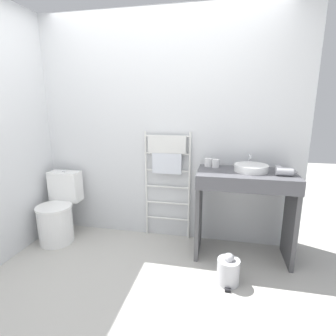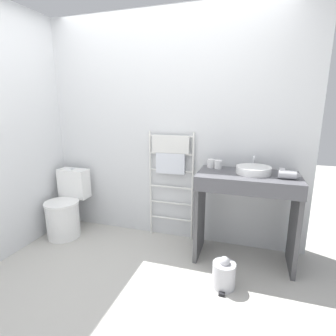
{
  "view_description": "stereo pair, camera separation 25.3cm",
  "coord_description": "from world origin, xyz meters",
  "px_view_note": "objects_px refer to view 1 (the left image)",
  "views": [
    {
      "loc": [
        0.66,
        -1.62,
        1.52
      ],
      "look_at": [
        0.16,
        0.79,
        0.93
      ],
      "focal_mm": 28.0,
      "sensor_mm": 36.0,
      "label": 1
    },
    {
      "loc": [
        0.9,
        -1.56,
        1.52
      ],
      "look_at": [
        0.16,
        0.79,
        0.93
      ],
      "focal_mm": 28.0,
      "sensor_mm": 36.0,
      "label": 2
    }
  ],
  "objects_px": {
    "towel_radiator": "(167,163)",
    "cup_near_wall": "(208,162)",
    "cup_near_edge": "(216,163)",
    "toilet": "(58,214)",
    "hair_dryer": "(285,171)",
    "sink_basin": "(251,168)",
    "trash_bin": "(228,271)"
  },
  "relations": [
    {
      "from": "toilet",
      "to": "hair_dryer",
      "type": "height_order",
      "value": "hair_dryer"
    },
    {
      "from": "sink_basin",
      "to": "cup_near_wall",
      "type": "relative_size",
      "value": 3.76
    },
    {
      "from": "cup_near_edge",
      "to": "trash_bin",
      "type": "xyz_separation_m",
      "value": [
        0.16,
        -0.62,
        -0.82
      ]
    },
    {
      "from": "cup_near_edge",
      "to": "toilet",
      "type": "bearing_deg",
      "value": -172.97
    },
    {
      "from": "sink_basin",
      "to": "trash_bin",
      "type": "relative_size",
      "value": 1.12
    },
    {
      "from": "cup_near_wall",
      "to": "cup_near_edge",
      "type": "height_order",
      "value": "cup_near_wall"
    },
    {
      "from": "toilet",
      "to": "sink_basin",
      "type": "height_order",
      "value": "sink_basin"
    },
    {
      "from": "hair_dryer",
      "to": "trash_bin",
      "type": "height_order",
      "value": "hair_dryer"
    },
    {
      "from": "toilet",
      "to": "hair_dryer",
      "type": "relative_size",
      "value": 4.01
    },
    {
      "from": "cup_near_wall",
      "to": "trash_bin",
      "type": "relative_size",
      "value": 0.3
    },
    {
      "from": "towel_radiator",
      "to": "hair_dryer",
      "type": "xyz_separation_m",
      "value": [
        1.17,
        -0.29,
        0.04
      ]
    },
    {
      "from": "towel_radiator",
      "to": "sink_basin",
      "type": "height_order",
      "value": "towel_radiator"
    },
    {
      "from": "towel_radiator",
      "to": "trash_bin",
      "type": "distance_m",
      "value": 1.26
    },
    {
      "from": "toilet",
      "to": "sink_basin",
      "type": "xyz_separation_m",
      "value": [
        2.09,
        0.11,
        0.62
      ]
    },
    {
      "from": "towel_radiator",
      "to": "sink_basin",
      "type": "relative_size",
      "value": 3.88
    },
    {
      "from": "sink_basin",
      "to": "towel_radiator",
      "type": "bearing_deg",
      "value": 167.36
    },
    {
      "from": "cup_near_wall",
      "to": "hair_dryer",
      "type": "relative_size",
      "value": 0.44
    },
    {
      "from": "toilet",
      "to": "cup_near_wall",
      "type": "xyz_separation_m",
      "value": [
        1.67,
        0.24,
        0.62
      ]
    },
    {
      "from": "cup_near_wall",
      "to": "cup_near_edge",
      "type": "xyz_separation_m",
      "value": [
        0.08,
        -0.02,
        -0.0
      ]
    },
    {
      "from": "sink_basin",
      "to": "trash_bin",
      "type": "distance_m",
      "value": 0.98
    },
    {
      "from": "toilet",
      "to": "cup_near_wall",
      "type": "height_order",
      "value": "cup_near_wall"
    },
    {
      "from": "toilet",
      "to": "towel_radiator",
      "type": "bearing_deg",
      "value": 14.09
    },
    {
      "from": "towel_radiator",
      "to": "cup_near_wall",
      "type": "xyz_separation_m",
      "value": [
        0.46,
        -0.07,
        0.04
      ]
    },
    {
      "from": "cup_near_edge",
      "to": "hair_dryer",
      "type": "bearing_deg",
      "value": -17.53
    },
    {
      "from": "sink_basin",
      "to": "cup_near_edge",
      "type": "height_order",
      "value": "cup_near_edge"
    },
    {
      "from": "cup_near_edge",
      "to": "sink_basin",
      "type": "bearing_deg",
      "value": -17.49
    },
    {
      "from": "cup_near_wall",
      "to": "toilet",
      "type": "bearing_deg",
      "value": -171.92
    },
    {
      "from": "cup_near_wall",
      "to": "hair_dryer",
      "type": "xyz_separation_m",
      "value": [
        0.71,
        -0.22,
        -0.0
      ]
    },
    {
      "from": "towel_radiator",
      "to": "toilet",
      "type": "bearing_deg",
      "value": -165.91
    },
    {
      "from": "towel_radiator",
      "to": "trash_bin",
      "type": "xyz_separation_m",
      "value": [
        0.69,
        -0.71,
        -0.78
      ]
    },
    {
      "from": "hair_dryer",
      "to": "toilet",
      "type": "bearing_deg",
      "value": -179.63
    },
    {
      "from": "sink_basin",
      "to": "hair_dryer",
      "type": "distance_m",
      "value": 0.3
    }
  ]
}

